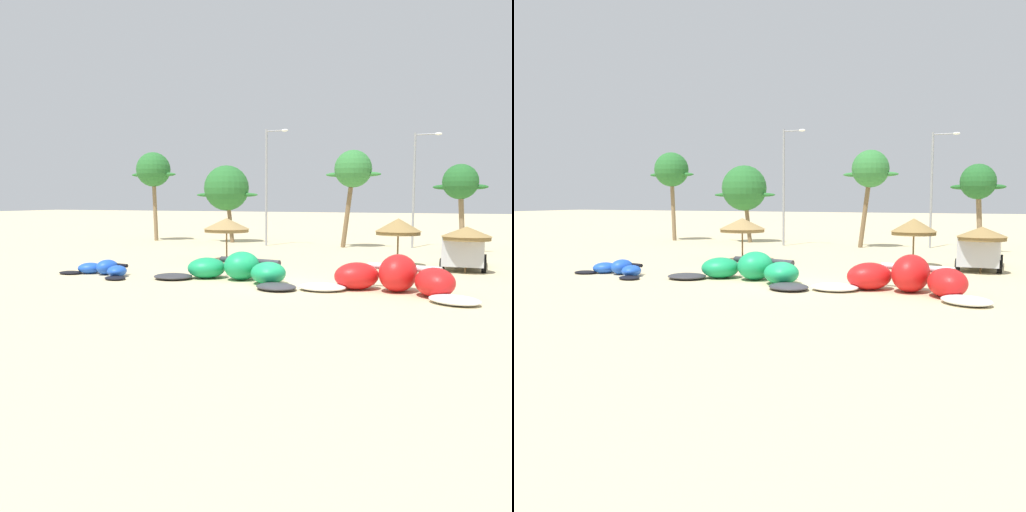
# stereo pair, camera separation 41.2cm
# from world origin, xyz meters

# --- Properties ---
(ground_plane) EXTENTS (260.00, 260.00, 0.00)m
(ground_plane) POSITION_xyz_m (0.00, 0.00, 0.00)
(ground_plane) COLOR beige
(kite_far_left) EXTENTS (4.74, 2.77, 0.76)m
(kite_far_left) POSITION_xyz_m (-9.18, -0.68, 0.29)
(kite_far_left) COLOR black
(kite_far_left) RESTS_ON ground
(kite_left) EXTENTS (7.93, 4.39, 1.35)m
(kite_left) POSITION_xyz_m (-2.14, 0.07, 0.52)
(kite_left) COLOR #333338
(kite_left) RESTS_ON ground
(kite_left_of_center) EXTENTS (7.64, 4.33, 1.56)m
(kite_left_of_center) POSITION_xyz_m (5.20, -0.52, 0.60)
(kite_left_of_center) COLOR white
(kite_left_of_center) RESTS_ON ground
(beach_umbrella_near_van) EXTENTS (2.90, 2.90, 2.63)m
(beach_umbrella_near_van) POSITION_xyz_m (-6.47, 7.98, 2.20)
(beach_umbrella_near_van) COLOR brown
(beach_umbrella_near_van) RESTS_ON ground
(beach_umbrella_middle) EXTENTS (2.60, 2.60, 2.73)m
(beach_umbrella_middle) POSITION_xyz_m (3.87, 8.96, 2.26)
(beach_umbrella_middle) COLOR brown
(beach_umbrella_middle) RESTS_ON ground
(beach_umbrella_near_palms) EXTENTS (2.53, 2.53, 2.42)m
(beach_umbrella_near_palms) POSITION_xyz_m (7.59, 7.17, 2.06)
(beach_umbrella_near_palms) COLOR brown
(beach_umbrella_near_palms) RESTS_ON ground
(parked_car_second) EXTENTS (2.35, 5.11, 1.84)m
(parked_car_second) POSITION_xyz_m (7.43, 9.37, 1.09)
(parked_car_second) COLOR #B2B7BC
(parked_car_second) RESTS_ON ground
(palm_leftmost) EXTENTS (4.67, 3.11, 8.04)m
(palm_leftmost) POSITION_xyz_m (-19.88, 20.51, 6.38)
(palm_leftmost) COLOR #7F6647
(palm_leftmost) RESTS_ON ground
(palm_left) EXTENTS (5.93, 3.95, 6.74)m
(palm_left) POSITION_xyz_m (-12.81, 21.17, 4.73)
(palm_left) COLOR brown
(palm_left) RESTS_ON ground
(palm_left_of_gap) EXTENTS (4.35, 2.90, 7.60)m
(palm_left_of_gap) POSITION_xyz_m (-1.34, 19.97, 6.04)
(palm_left_of_gap) COLOR brown
(palm_left_of_gap) RESTS_ON ground
(palm_center_left) EXTENTS (3.72, 2.48, 6.27)m
(palm_center_left) POSITION_xyz_m (6.62, 18.67, 4.91)
(palm_center_left) COLOR #7F6647
(palm_center_left) RESTS_ON ground
(lamppost_west) EXTENTS (1.94, 0.24, 9.38)m
(lamppost_west) POSITION_xyz_m (-8.09, 19.11, 5.25)
(lamppost_west) COLOR gray
(lamppost_west) RESTS_ON ground
(lamppost_west_center) EXTENTS (2.08, 0.24, 8.87)m
(lamppost_west_center) POSITION_xyz_m (3.25, 21.59, 5.00)
(lamppost_west_center) COLOR gray
(lamppost_west_center) RESTS_ON ground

